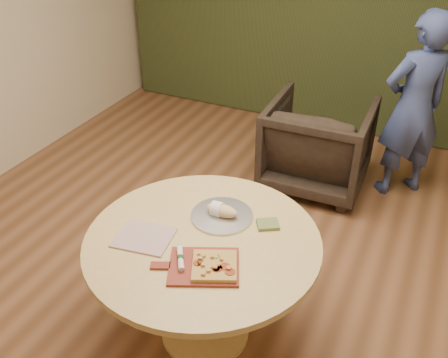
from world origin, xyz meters
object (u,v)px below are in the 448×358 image
cutlery_roll (181,258)px  pedestal_table (203,258)px  pizza_paddle (202,266)px  serving_tray (222,216)px  person_standing (413,107)px  bread_roll (220,210)px  flatbread_pizza (214,266)px  armchair (318,140)px

cutlery_roll → pedestal_table: bearing=54.1°
pizza_paddle → cutlery_roll: (-0.11, -0.01, 0.02)m
serving_tray → person_standing: size_ratio=0.23×
pedestal_table → bread_roll: (0.00, 0.22, 0.18)m
pizza_paddle → flatbread_pizza: flatbread_pizza is taller
serving_tray → armchair: (0.10, 1.72, -0.32)m
pedestal_table → bread_roll: bearing=89.9°
pedestal_table → person_standing: person_standing is taller
bread_roll → armchair: bearing=86.2°
flatbread_pizza → cutlery_roll: bearing=-171.9°
flatbread_pizza → person_standing: size_ratio=0.18×
person_standing → pizza_paddle: bearing=33.9°
serving_tray → armchair: bearing=86.5°
armchair → flatbread_pizza: bearing=89.8°
flatbread_pizza → cutlery_roll: 0.18m
cutlery_roll → serving_tray: cutlery_roll is taller
pedestal_table → serving_tray: 0.27m
pizza_paddle → person_standing: bearing=49.4°
cutlery_roll → person_standing: 2.52m
pedestal_table → pizza_paddle: (0.10, -0.20, 0.15)m
flatbread_pizza → cutlery_roll: flatbread_pizza is taller
cutlery_roll → armchair: size_ratio=0.21×
cutlery_roll → serving_tray: 0.44m
cutlery_roll → serving_tray: bearing=54.5°
bread_roll → armchair: (0.11, 1.72, -0.36)m
person_standing → serving_tray: bearing=28.2°
flatbread_pizza → armchair: bearing=91.4°
pizza_paddle → cutlery_roll: 0.12m
flatbread_pizza → armchair: size_ratio=0.33×
flatbread_pizza → bread_roll: bearing=111.8°
pizza_paddle → person_standing: 2.47m
pizza_paddle → armchair: 2.17m
bread_roll → armchair: size_ratio=0.22×
pedestal_table → bread_roll: size_ratio=6.67×
pizza_paddle → bread_roll: size_ratio=2.45×
pedestal_table → pizza_paddle: bearing=-63.4°
flatbread_pizza → person_standing: person_standing is taller
pizza_paddle → serving_tray: (-0.09, 0.43, -0.00)m
pizza_paddle → person_standing: person_standing is taller
flatbread_pizza → armchair: (-0.05, 2.14, -0.34)m
pedestal_table → serving_tray: serving_tray is taller
person_standing → cutlery_roll: bearing=31.5°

